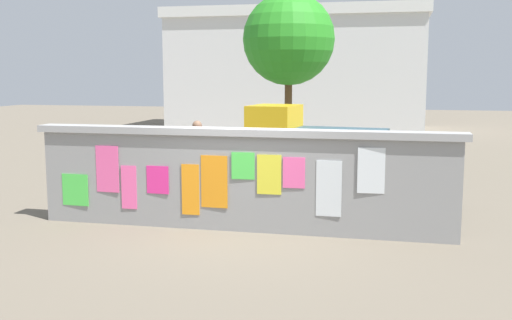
% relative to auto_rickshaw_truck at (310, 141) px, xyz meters
% --- Properties ---
extents(ground, '(60.00, 60.00, 0.00)m').
position_rel_auto_rickshaw_truck_xyz_m(ground, '(-0.35, 1.92, -0.90)').
color(ground, '#6B6051').
extents(poster_wall, '(7.46, 0.42, 1.77)m').
position_rel_auto_rickshaw_truck_xyz_m(poster_wall, '(-0.35, -6.08, 0.01)').
color(poster_wall, gray).
rests_on(poster_wall, ground).
extents(auto_rickshaw_truck, '(3.76, 1.94, 1.85)m').
position_rel_auto_rickshaw_truck_xyz_m(auto_rickshaw_truck, '(0.00, 0.00, 0.00)').
color(auto_rickshaw_truck, black).
rests_on(auto_rickshaw_truck, ground).
extents(motorcycle, '(1.90, 0.56, 0.87)m').
position_rel_auto_rickshaw_truck_xyz_m(motorcycle, '(2.44, -3.99, -0.44)').
color(motorcycle, black).
rests_on(motorcycle, ground).
extents(bicycle_near, '(1.65, 0.62, 0.95)m').
position_rel_auto_rickshaw_truck_xyz_m(bicycle_near, '(-1.04, -4.35, -0.54)').
color(bicycle_near, black).
rests_on(bicycle_near, ground).
extents(person_walking, '(0.41, 0.41, 1.62)m').
position_rel_auto_rickshaw_truck_xyz_m(person_walking, '(-2.24, -2.74, 0.09)').
color(person_walking, yellow).
rests_on(person_walking, ground).
extents(tree_roadside, '(3.01, 3.01, 5.32)m').
position_rel_auto_rickshaw_truck_xyz_m(tree_roadside, '(-1.25, 3.82, 2.90)').
color(tree_roadside, brown).
rests_on(tree_roadside, ground).
extents(building_background, '(12.73, 4.91, 5.89)m').
position_rel_auto_rickshaw_truck_xyz_m(building_background, '(-2.68, 14.31, 2.07)').
color(building_background, silver).
rests_on(building_background, ground).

